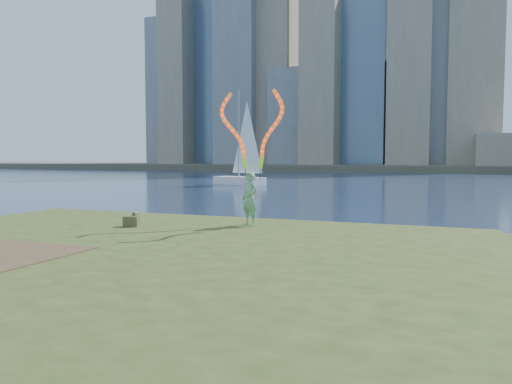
% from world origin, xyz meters
% --- Properties ---
extents(ground, '(320.00, 320.00, 0.00)m').
position_xyz_m(ground, '(0.00, 0.00, 0.00)').
color(ground, '#1B2843').
rests_on(ground, ground).
extents(grassy_knoll, '(20.00, 18.00, 0.80)m').
position_xyz_m(grassy_knoll, '(0.00, -2.30, 0.34)').
color(grassy_knoll, '#334217').
rests_on(grassy_knoll, ground).
extents(far_shore, '(320.00, 40.00, 1.20)m').
position_xyz_m(far_shore, '(0.00, 95.00, 0.60)').
color(far_shore, '#4F493A').
rests_on(far_shore, ground).
extents(woman_with_ribbons, '(1.79, 0.85, 3.82)m').
position_xyz_m(woman_with_ribbons, '(0.96, 2.43, 2.26)').
color(woman_with_ribbons, '#1A7F34').
rests_on(woman_with_ribbons, grassy_knoll).
extents(canvas_bag, '(0.43, 0.49, 0.36)m').
position_xyz_m(canvas_bag, '(-1.85, 1.13, 0.95)').
color(canvas_bag, '#414827').
rests_on(canvas_bag, grassy_knoll).
extents(sailboat, '(5.82, 3.84, 8.97)m').
position_xyz_m(sailboat, '(-12.84, 33.75, 1.54)').
color(sailboat, white).
rests_on(sailboat, ground).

